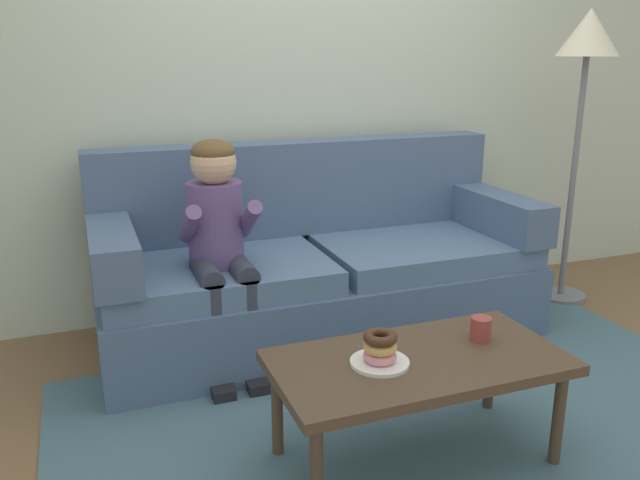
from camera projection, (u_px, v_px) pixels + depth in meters
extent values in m
plane|color=brown|center=(408.00, 404.00, 2.84)|extent=(10.00, 10.00, 0.00)
cube|color=beige|center=(301.00, 67.00, 3.71)|extent=(8.00, 0.10, 2.80)
cube|color=#476675|center=(438.00, 433.00, 2.61)|extent=(2.99, 1.97, 0.01)
cube|color=slate|center=(321.00, 303.00, 3.47)|extent=(2.28, 0.90, 0.38)
cube|color=slate|center=(216.00, 274.00, 3.16)|extent=(1.09, 0.74, 0.12)
cube|color=slate|center=(421.00, 250.00, 3.55)|extent=(1.09, 0.74, 0.12)
cube|color=slate|center=(299.00, 187.00, 3.63)|extent=(2.28, 0.20, 0.51)
cube|color=slate|center=(111.00, 248.00, 3.00)|extent=(0.20, 0.90, 0.22)
cube|color=slate|center=(491.00, 210.00, 3.71)|extent=(0.20, 0.90, 0.22)
cube|color=#4C3828|center=(418.00, 362.00, 2.34)|extent=(1.06, 0.54, 0.04)
cylinder|color=#4C3828|center=(316.00, 476.00, 2.05)|extent=(0.04, 0.04, 0.38)
cylinder|color=#4C3828|center=(558.00, 419.00, 2.37)|extent=(0.04, 0.04, 0.38)
cylinder|color=#4C3828|center=(277.00, 410.00, 2.43)|extent=(0.04, 0.04, 0.38)
cylinder|color=#4C3828|center=(490.00, 368.00, 2.75)|extent=(0.04, 0.04, 0.38)
cylinder|color=#664C84|center=(215.00, 224.00, 3.06)|extent=(0.26, 0.26, 0.40)
sphere|color=#DBAD89|center=(213.00, 162.00, 2.96)|extent=(0.21, 0.21, 0.21)
ellipsoid|color=brown|center=(213.00, 152.00, 2.95)|extent=(0.20, 0.20, 0.12)
cylinder|color=#333847|center=(207.00, 274.00, 2.95)|extent=(0.11, 0.30, 0.11)
cylinder|color=#333847|center=(216.00, 333.00, 2.88)|extent=(0.09, 0.09, 0.44)
cube|color=black|center=(221.00, 388.00, 2.91)|extent=(0.10, 0.20, 0.06)
cylinder|color=#664C84|center=(190.00, 225.00, 2.91)|extent=(0.07, 0.29, 0.23)
cylinder|color=#333847|center=(241.00, 270.00, 3.01)|extent=(0.11, 0.30, 0.11)
cylinder|color=#333847|center=(251.00, 328.00, 2.94)|extent=(0.09, 0.09, 0.44)
cube|color=black|center=(255.00, 382.00, 2.96)|extent=(0.10, 0.20, 0.06)
cylinder|color=#664C84|center=(249.00, 219.00, 3.00)|extent=(0.07, 0.29, 0.23)
cylinder|color=white|center=(380.00, 363.00, 2.28)|extent=(0.21, 0.21, 0.01)
torus|color=pink|center=(380.00, 356.00, 2.27)|extent=(0.17, 0.17, 0.04)
torus|color=tan|center=(380.00, 347.00, 2.26)|extent=(0.13, 0.13, 0.04)
torus|color=#422619|center=(380.00, 337.00, 2.25)|extent=(0.15, 0.15, 0.04)
cylinder|color=#993D38|center=(481.00, 329.00, 2.47)|extent=(0.08, 0.08, 0.09)
cube|color=red|center=(498.00, 373.00, 3.06)|extent=(0.16, 0.09, 0.05)
cylinder|color=red|center=(482.00, 376.00, 3.03)|extent=(0.06, 0.06, 0.05)
cylinder|color=red|center=(513.00, 370.00, 3.09)|extent=(0.06, 0.06, 0.05)
cylinder|color=slate|center=(560.00, 295.00, 4.06)|extent=(0.30, 0.30, 0.03)
cylinder|color=slate|center=(573.00, 177.00, 3.85)|extent=(0.04, 0.04, 1.48)
cone|color=beige|center=(589.00, 32.00, 3.63)|extent=(0.35, 0.35, 0.26)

